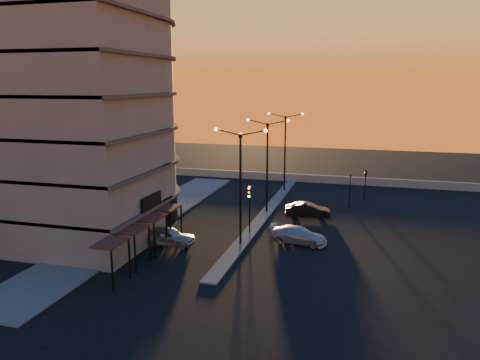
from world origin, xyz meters
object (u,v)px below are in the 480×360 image
(traffic_light_main, at_px, (249,202))
(car_hatchback, at_px, (168,236))
(streetlamp_mid, at_px, (267,158))
(car_sedan, at_px, (308,210))
(car_wagon, at_px, (299,235))

(traffic_light_main, bearing_deg, car_hatchback, -140.81)
(streetlamp_mid, bearing_deg, traffic_light_main, -90.00)
(car_sedan, bearing_deg, streetlamp_mid, 73.08)
(streetlamp_mid, bearing_deg, car_hatchback, -115.69)
(traffic_light_main, xyz_separation_m, car_wagon, (4.50, -1.25, -2.21))
(car_wagon, bearing_deg, streetlamp_mid, 36.76)
(car_hatchback, distance_m, car_sedan, 14.82)
(streetlamp_mid, distance_m, car_wagon, 10.70)
(car_hatchback, distance_m, car_wagon, 10.68)
(streetlamp_mid, bearing_deg, car_wagon, -61.76)
(traffic_light_main, bearing_deg, car_sedan, 56.51)
(traffic_light_main, relative_size, car_sedan, 0.97)
(car_sedan, bearing_deg, traffic_light_main, 138.91)
(traffic_light_main, bearing_deg, car_wagon, -15.52)
(car_hatchback, xyz_separation_m, car_wagon, (10.14, 3.35, -0.08))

